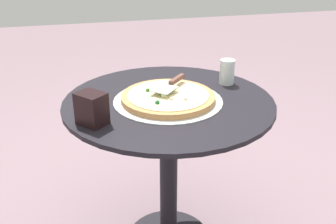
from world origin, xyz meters
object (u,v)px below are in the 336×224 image
object	(u,v)px
drinking_cup	(227,72)
napkin_dispenser	(92,109)
patio_table	(169,139)
pizza_on_tray	(168,98)
pizza_server	(171,84)

from	to	relation	value
drinking_cup	napkin_dispenser	world-z (taller)	napkin_dispenser
drinking_cup	napkin_dispenser	bearing A→B (deg)	23.29
napkin_dispenser	drinking_cup	bearing A→B (deg)	-107.57
patio_table	pizza_on_tray	world-z (taller)	pizza_on_tray
pizza_server	drinking_cup	world-z (taller)	drinking_cup
pizza_on_tray	pizza_server	world-z (taller)	pizza_server
pizza_server	napkin_dispenser	distance (m)	0.38
pizza_on_tray	pizza_server	xyz separation A→B (m)	(-0.03, -0.05, 0.04)
drinking_cup	patio_table	bearing A→B (deg)	21.59
pizza_server	napkin_dispenser	xyz separation A→B (m)	(0.33, 0.18, 0.01)
pizza_server	napkin_dispenser	bearing A→B (deg)	28.77
patio_table	drinking_cup	bearing A→B (deg)	-158.41
drinking_cup	napkin_dispenser	size ratio (longest dim) A/B	0.94
drinking_cup	pizza_on_tray	bearing A→B (deg)	23.37
pizza_server	drinking_cup	bearing A→B (deg)	-163.96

